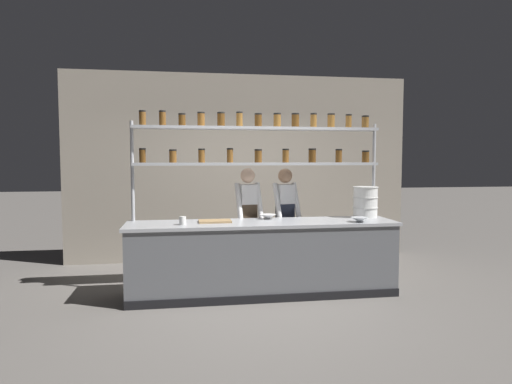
{
  "coord_description": "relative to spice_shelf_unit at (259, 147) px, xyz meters",
  "views": [
    {
      "loc": [
        -0.99,
        -5.56,
        1.7
      ],
      "look_at": [
        -0.05,
        0.2,
        1.28
      ],
      "focal_mm": 32.0,
      "sensor_mm": 36.0,
      "label": 1
    }
  ],
  "objects": [
    {
      "name": "cutting_board",
      "position": [
        -0.6,
        -0.27,
        -0.92
      ],
      "size": [
        0.4,
        0.26,
        0.02
      ],
      "color": "#A88456",
      "rests_on": "prep_counter"
    },
    {
      "name": "ground_plane",
      "position": [
        -0.01,
        -0.33,
        -1.85
      ],
      "size": [
        40.0,
        40.0,
        0.0
      ],
      "primitive_type": "plane",
      "color": "slate"
    },
    {
      "name": "prep_counter",
      "position": [
        -0.01,
        -0.33,
        -1.4
      ],
      "size": [
        3.36,
        0.76,
        0.92
      ],
      "color": "slate",
      "rests_on": "ground_plane"
    },
    {
      "name": "chef_center",
      "position": [
        0.42,
        0.28,
        -0.96
      ],
      "size": [
        0.4,
        0.32,
        1.57
      ],
      "rotation": [
        0.0,
        0.0,
        0.21
      ],
      "color": "black",
      "rests_on": "ground_plane"
    },
    {
      "name": "back_wall",
      "position": [
        -0.01,
        1.77,
        -0.3
      ],
      "size": [
        5.76,
        0.12,
        3.11
      ],
      "primitive_type": "cube",
      "color": "#9E9384",
      "rests_on": "ground_plane"
    },
    {
      "name": "prep_bowl_near_left",
      "position": [
        1.17,
        -0.56,
        -0.91
      ],
      "size": [
        0.22,
        0.22,
        0.06
      ],
      "color": "silver",
      "rests_on": "prep_counter"
    },
    {
      "name": "chef_left",
      "position": [
        -0.12,
        0.22,
        -0.96
      ],
      "size": [
        0.39,
        0.32,
        1.58
      ],
      "rotation": [
        0.0,
        0.0,
        0.17
      ],
      "color": "black",
      "rests_on": "ground_plane"
    },
    {
      "name": "spice_shelf_unit",
      "position": [
        0.0,
        0.0,
        0.0
      ],
      "size": [
        3.25,
        0.28,
        2.31
      ],
      "color": "#ADAFB5",
      "rests_on": "ground_plane"
    },
    {
      "name": "prep_bowl_center_front",
      "position": [
        0.1,
        -0.08,
        -0.91
      ],
      "size": [
        0.22,
        0.22,
        0.06
      ],
      "color": "white",
      "rests_on": "prep_counter"
    },
    {
      "name": "serving_cup_front",
      "position": [
        -1.0,
        -0.44,
        -0.89
      ],
      "size": [
        0.08,
        0.08,
        0.1
      ],
      "color": "silver",
      "rests_on": "prep_counter"
    },
    {
      "name": "container_stack",
      "position": [
        1.43,
        -0.11,
        -0.73
      ],
      "size": [
        0.34,
        0.34,
        0.41
      ],
      "color": "white",
      "rests_on": "prep_counter"
    }
  ]
}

